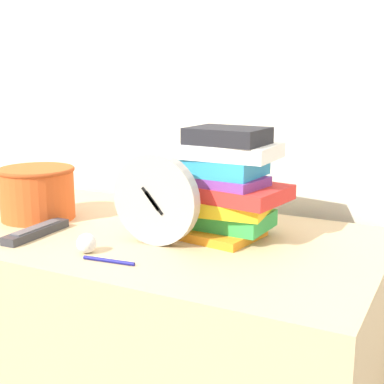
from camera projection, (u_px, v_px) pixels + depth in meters
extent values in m
cube|color=silver|center=(209.00, 53.00, 1.59)|extent=(6.00, 0.04, 2.40)
cube|color=tan|center=(144.00, 366.00, 1.43)|extent=(1.17, 0.64, 0.75)
cylinder|color=#B7B2A8|center=(156.00, 199.00, 1.22)|extent=(0.21, 0.03, 0.21)
cylinder|color=white|center=(154.00, 200.00, 1.21)|extent=(0.19, 0.01, 0.19)
cube|color=black|center=(153.00, 201.00, 1.21)|extent=(0.04, 0.01, 0.04)
cube|color=black|center=(153.00, 201.00, 1.21)|extent=(0.06, 0.01, 0.06)
cylinder|color=black|center=(153.00, 201.00, 1.21)|extent=(0.01, 0.00, 0.01)
cube|color=orange|center=(218.00, 233.00, 1.30)|extent=(0.21, 0.19, 0.02)
cube|color=green|center=(226.00, 218.00, 1.31)|extent=(0.22, 0.16, 0.04)
cube|color=yellow|center=(225.00, 204.00, 1.30)|extent=(0.23, 0.20, 0.03)
cube|color=red|center=(235.00, 192.00, 1.29)|extent=(0.26, 0.21, 0.03)
cube|color=#7A3899|center=(223.00, 180.00, 1.28)|extent=(0.21, 0.16, 0.02)
cube|color=#2D9ED1|center=(223.00, 166.00, 1.28)|extent=(0.19, 0.16, 0.04)
cube|color=white|center=(231.00, 151.00, 1.27)|extent=(0.22, 0.17, 0.03)
cube|color=#232328|center=(228.00, 136.00, 1.25)|extent=(0.18, 0.15, 0.04)
cylinder|color=#E05623|center=(37.00, 193.00, 1.45)|extent=(0.20, 0.20, 0.14)
torus|color=#B3451C|center=(36.00, 170.00, 1.44)|extent=(0.21, 0.21, 0.01)
cube|color=#333338|center=(36.00, 232.00, 1.31)|extent=(0.05, 0.20, 0.02)
cube|color=#59595E|center=(36.00, 227.00, 1.30)|extent=(0.03, 0.15, 0.00)
sphere|color=white|center=(87.00, 243.00, 1.18)|extent=(0.04, 0.04, 0.04)
cylinder|color=navy|center=(109.00, 261.00, 1.12)|extent=(0.12, 0.02, 0.01)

